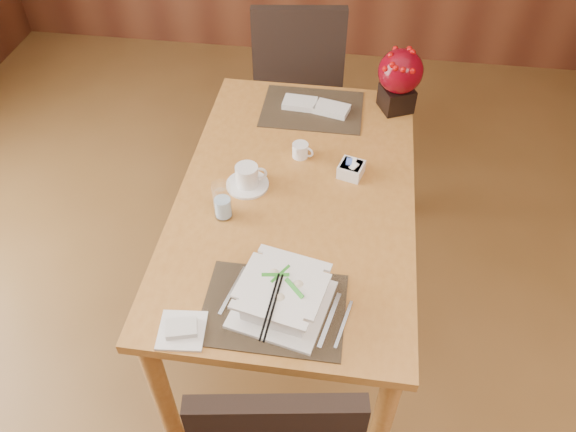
# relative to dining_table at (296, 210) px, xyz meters

# --- Properties ---
(ground) EXTENTS (6.00, 6.00, 0.00)m
(ground) POSITION_rel_dining_table_xyz_m (0.00, -0.60, -0.65)
(ground) COLOR brown
(ground) RESTS_ON ground
(dining_table) EXTENTS (0.90, 1.50, 0.75)m
(dining_table) POSITION_rel_dining_table_xyz_m (0.00, 0.00, 0.00)
(dining_table) COLOR #B07130
(dining_table) RESTS_ON ground
(placemat_near) EXTENTS (0.45, 0.33, 0.01)m
(placemat_near) POSITION_rel_dining_table_xyz_m (0.00, -0.55, 0.10)
(placemat_near) COLOR black
(placemat_near) RESTS_ON dining_table
(placemat_far) EXTENTS (0.45, 0.33, 0.01)m
(placemat_far) POSITION_rel_dining_table_xyz_m (0.00, 0.55, 0.10)
(placemat_far) COLOR black
(placemat_far) RESTS_ON dining_table
(soup_setting) EXTENTS (0.34, 0.34, 0.12)m
(soup_setting) POSITION_rel_dining_table_xyz_m (0.02, -0.54, 0.15)
(soup_setting) COLOR silver
(soup_setting) RESTS_ON dining_table
(coffee_cup) EXTENTS (0.17, 0.17, 0.09)m
(coffee_cup) POSITION_rel_dining_table_xyz_m (-0.19, 0.01, 0.14)
(coffee_cup) COLOR silver
(coffee_cup) RESTS_ON dining_table
(water_glass) EXTENTS (0.07, 0.07, 0.15)m
(water_glass) POSITION_rel_dining_table_xyz_m (-0.25, -0.16, 0.17)
(water_glass) COLOR silver
(water_glass) RESTS_ON dining_table
(creamer_jug) EXTENTS (0.11, 0.11, 0.06)m
(creamer_jug) POSITION_rel_dining_table_xyz_m (-0.01, 0.22, 0.13)
(creamer_jug) COLOR silver
(creamer_jug) RESTS_ON dining_table
(sugar_caddy) EXTENTS (0.11, 0.11, 0.05)m
(sugar_caddy) POSITION_rel_dining_table_xyz_m (0.20, 0.13, 0.12)
(sugar_caddy) COLOR silver
(sugar_caddy) RESTS_ON dining_table
(berry_decor) EXTENTS (0.19, 0.19, 0.29)m
(berry_decor) POSITION_rel_dining_table_xyz_m (0.37, 0.61, 0.26)
(berry_decor) COLOR black
(berry_decor) RESTS_ON dining_table
(napkins_far) EXTENTS (0.31, 0.16, 0.03)m
(napkins_far) POSITION_rel_dining_table_xyz_m (0.03, 0.55, 0.12)
(napkins_far) COLOR silver
(napkins_far) RESTS_ON dining_table
(bread_plate) EXTENTS (0.15, 0.15, 0.01)m
(bread_plate) POSITION_rel_dining_table_xyz_m (-0.27, -0.67, 0.10)
(bread_plate) COLOR silver
(bread_plate) RESTS_ON dining_table
(far_chair) EXTENTS (0.54, 0.55, 1.04)m
(far_chair) POSITION_rel_dining_table_xyz_m (-0.13, 1.07, -0.07)
(far_chair) COLOR black
(far_chair) RESTS_ON ground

